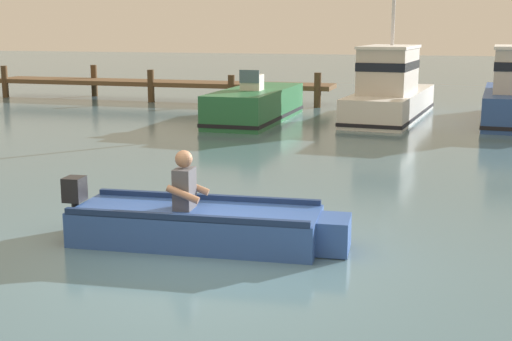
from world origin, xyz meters
name	(u,v)px	position (x,y,z in m)	size (l,w,h in m)	color
ground_plane	(210,263)	(0.00, 0.00, 0.00)	(120.00, 120.00, 0.00)	slate
wooden_dock	(158,83)	(-7.95, 16.48, 0.63)	(13.00, 1.64, 1.21)	brown
rowboat_with_person	(202,224)	(-0.35, 0.68, 0.25)	(3.72, 1.32, 1.19)	#2D519E
moored_boat_green	(256,106)	(-2.90, 12.00, 0.44)	(1.73, 5.03, 1.51)	#287042
moored_boat_white	(390,92)	(0.77, 13.57, 0.79)	(2.33, 6.19, 4.09)	white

